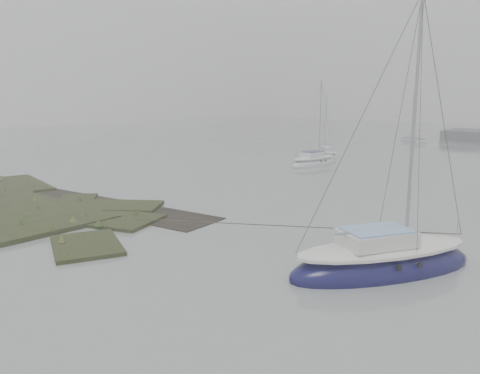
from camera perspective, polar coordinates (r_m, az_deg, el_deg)
name	(u,v)px	position (r m, az deg, el deg)	size (l,w,h in m)	color
ground	(386,164)	(43.95, 17.33, 2.64)	(160.00, 160.00, 0.00)	slate
sailboat_main	(382,263)	(16.89, 16.95, -8.84)	(5.59, 7.19, 9.89)	#0D0B37
sailboat_white	(314,162)	(42.07, 8.99, 3.00)	(2.52, 5.87, 8.03)	silver
sailboat_far_a	(327,155)	(48.38, 10.51, 3.90)	(4.45, 4.34, 6.60)	#9EA3A7
sailboat_far_c	(414,140)	(69.29, 20.45, 5.44)	(5.00, 3.74, 6.83)	#A7ACB0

